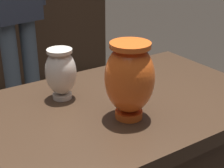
# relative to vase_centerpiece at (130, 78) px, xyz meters

# --- Properties ---
(vase_centerpiece) EXTENTS (0.15, 0.15, 0.24)m
(vase_centerpiece) POSITION_rel_vase_centerpiece_xyz_m (0.00, 0.00, 0.00)
(vase_centerpiece) COLOR #E55B1E
(vase_centerpiece) RESTS_ON display_plinth
(vase_tall_behind) EXTENTS (0.11, 0.11, 0.18)m
(vase_tall_behind) POSITION_rel_vase_centerpiece_xyz_m (-0.11, 0.24, -0.03)
(vase_tall_behind) COLOR silver
(vase_tall_behind) RESTS_ON display_plinth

